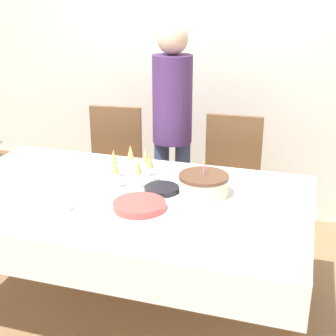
{
  "coord_description": "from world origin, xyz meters",
  "views": [
    {
      "loc": [
        0.93,
        -2.15,
        1.77
      ],
      "look_at": [
        0.22,
        0.16,
        0.87
      ],
      "focal_mm": 50.0,
      "sensor_mm": 36.0,
      "label": 1
    }
  ],
  "objects_px": {
    "birthday_cake": "(204,185)",
    "plate_stack_main": "(139,205)",
    "dining_chair_far_left": "(113,166)",
    "person_standing": "(172,116)",
    "champagne_tray": "(133,170)",
    "dining_chair_far_right": "(230,179)",
    "plate_stack_dessert": "(162,189)"
  },
  "relations": [
    {
      "from": "dining_chair_far_left",
      "to": "plate_stack_main",
      "type": "distance_m",
      "value": 1.24
    },
    {
      "from": "plate_stack_main",
      "to": "champagne_tray",
      "type": "bearing_deg",
      "value": 115.77
    },
    {
      "from": "dining_chair_far_left",
      "to": "dining_chair_far_right",
      "type": "bearing_deg",
      "value": 0.02
    },
    {
      "from": "dining_chair_far_left",
      "to": "champagne_tray",
      "type": "relative_size",
      "value": 2.7
    },
    {
      "from": "champagne_tray",
      "to": "plate_stack_main",
      "type": "distance_m",
      "value": 0.37
    },
    {
      "from": "person_standing",
      "to": "dining_chair_far_right",
      "type": "bearing_deg",
      "value": -3.86
    },
    {
      "from": "champagne_tray",
      "to": "dining_chair_far_left",
      "type": "bearing_deg",
      "value": 122.3
    },
    {
      "from": "champagne_tray",
      "to": "plate_stack_main",
      "type": "height_order",
      "value": "champagne_tray"
    },
    {
      "from": "person_standing",
      "to": "birthday_cake",
      "type": "bearing_deg",
      "value": -62.64
    },
    {
      "from": "dining_chair_far_right",
      "to": "person_standing",
      "type": "relative_size",
      "value": 0.61
    },
    {
      "from": "birthday_cake",
      "to": "plate_stack_main",
      "type": "bearing_deg",
      "value": -135.38
    },
    {
      "from": "dining_chair_far_right",
      "to": "person_standing",
      "type": "xyz_separation_m",
      "value": [
        -0.44,
        0.03,
        0.41
      ]
    },
    {
      "from": "dining_chair_far_right",
      "to": "champagne_tray",
      "type": "relative_size",
      "value": 2.7
    },
    {
      "from": "champagne_tray",
      "to": "person_standing",
      "type": "height_order",
      "value": "person_standing"
    },
    {
      "from": "dining_chair_far_left",
      "to": "person_standing",
      "type": "height_order",
      "value": "person_standing"
    },
    {
      "from": "birthday_cake",
      "to": "champagne_tray",
      "type": "xyz_separation_m",
      "value": [
        -0.43,
        0.06,
        0.02
      ]
    },
    {
      "from": "dining_chair_far_left",
      "to": "plate_stack_dessert",
      "type": "bearing_deg",
      "value": -50.99
    },
    {
      "from": "birthday_cake",
      "to": "champagne_tray",
      "type": "height_order",
      "value": "birthday_cake"
    },
    {
      "from": "dining_chair_far_left",
      "to": "plate_stack_main",
      "type": "height_order",
      "value": "dining_chair_far_left"
    },
    {
      "from": "birthday_cake",
      "to": "champagne_tray",
      "type": "distance_m",
      "value": 0.43
    },
    {
      "from": "plate_stack_main",
      "to": "person_standing",
      "type": "xyz_separation_m",
      "value": [
        -0.15,
        1.08,
        0.19
      ]
    },
    {
      "from": "birthday_cake",
      "to": "plate_stack_dessert",
      "type": "distance_m",
      "value": 0.23
    },
    {
      "from": "plate_stack_main",
      "to": "person_standing",
      "type": "bearing_deg",
      "value": 97.97
    },
    {
      "from": "dining_chair_far_right",
      "to": "champagne_tray",
      "type": "xyz_separation_m",
      "value": [
        -0.44,
        -0.72,
        0.28
      ]
    },
    {
      "from": "dining_chair_far_right",
      "to": "person_standing",
      "type": "height_order",
      "value": "person_standing"
    },
    {
      "from": "dining_chair_far_left",
      "to": "plate_stack_main",
      "type": "bearing_deg",
      "value": -59.65
    },
    {
      "from": "champagne_tray",
      "to": "plate_stack_dessert",
      "type": "bearing_deg",
      "value": -23.72
    },
    {
      "from": "birthday_cake",
      "to": "plate_stack_main",
      "type": "relative_size",
      "value": 1.0
    },
    {
      "from": "dining_chair_far_left",
      "to": "champagne_tray",
      "type": "distance_m",
      "value": 0.9
    },
    {
      "from": "plate_stack_dessert",
      "to": "person_standing",
      "type": "height_order",
      "value": "person_standing"
    },
    {
      "from": "dining_chair_far_left",
      "to": "person_standing",
      "type": "relative_size",
      "value": 0.61
    },
    {
      "from": "plate_stack_dessert",
      "to": "birthday_cake",
      "type": "bearing_deg",
      "value": 6.38
    }
  ]
}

